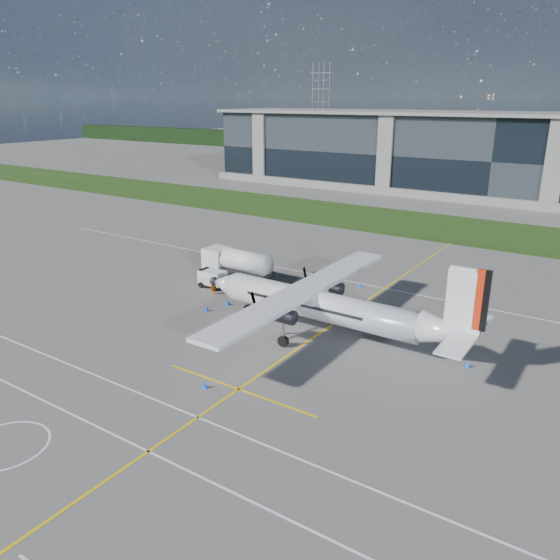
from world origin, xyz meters
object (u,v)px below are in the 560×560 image
Objects in this scene: fuel_tanker_truck at (233,263)px; safety_cone_nose_port at (207,308)px; turboprop_aircraft at (329,291)px; ground_crew_person at (213,286)px; safety_cone_portwing at (205,385)px; baggage_tug at (212,279)px; safety_cone_nose_stbd at (228,302)px; pylon_west at (321,106)px; safety_cone_stbdwing at (360,285)px; safety_cone_tail at (468,364)px.

safety_cone_nose_port is at bearing -65.87° from fuel_tanker_truck.
turboprop_aircraft is 14.35m from ground_crew_person.
baggage_tug is at bearing 128.87° from safety_cone_portwing.
turboprop_aircraft is 50.11× the size of safety_cone_nose_port.
turboprop_aircraft is 50.11× the size of safety_cone_nose_stbd.
pylon_west reaches higher than safety_cone_stbdwing.
safety_cone_portwing is at bearing -89.41° from safety_cone_stbdwing.
safety_cone_nose_port is (3.79, -5.27, -0.61)m from baggage_tug.
baggage_tug reaches higher than safety_cone_nose_port.
pylon_west reaches higher than fuel_tanker_truck.
safety_cone_stbdwing is (-2.84, 11.96, -3.51)m from turboprop_aircraft.
fuel_tanker_truck is 16.77× the size of safety_cone_tail.
turboprop_aircraft is 2.99× the size of fuel_tanker_truck.
ground_crew_person is (1.64, -5.24, -0.67)m from fuel_tanker_truck.
fuel_tanker_truck is (-15.54, 7.37, -2.19)m from turboprop_aircraft.
safety_cone_tail is (26.43, -3.15, -0.61)m from baggage_tug.
baggage_tug reaches higher than safety_cone_portwing.
safety_cone_nose_stbd is (-8.32, 12.79, 0.00)m from safety_cone_portwing.
turboprop_aircraft reaches higher than safety_cone_nose_port.
safety_cone_stbdwing is at bearing 19.86° from fuel_tanker_truck.
safety_cone_portwing is (81.03, -157.11, -14.75)m from pylon_west.
safety_cone_portwing is (12.95, -19.45, -1.32)m from fuel_tanker_truck.
fuel_tanker_truck is at bearing 154.63° from turboprop_aircraft.
baggage_tug reaches higher than safety_cone_tail.
turboprop_aircraft is (83.62, -145.03, -11.24)m from pylon_west.
ground_crew_person reaches higher than safety_cone_portwing.
fuel_tanker_truck is 16.77× the size of safety_cone_nose_stbd.
safety_cone_nose_port is at bearing -63.82° from pylon_west.
fuel_tanker_truck reaches higher than baggage_tug.
baggage_tug is at bearing 50.61° from ground_crew_person.
safety_cone_stbdwing is at bearing 140.76° from safety_cone_tail.
fuel_tanker_truck reaches higher than safety_cone_tail.
pylon_west is 60.00× the size of safety_cone_stbdwing.
fuel_tanker_truck is (68.07, -137.66, -13.43)m from pylon_west.
safety_cone_tail is (26.62, -6.78, -1.32)m from fuel_tanker_truck.
safety_cone_tail is at bearing -0.31° from safety_cone_nose_stbd.
pylon_west reaches higher than safety_cone_nose_port.
fuel_tanker_truck is 2.91× the size of baggage_tug.
turboprop_aircraft reaches higher than fuel_tanker_truck.
fuel_tanker_truck reaches higher than safety_cone_nose_port.
turboprop_aircraft is 12.18m from safety_cone_nose_port.
fuel_tanker_truck is at bearing -160.14° from safety_cone_stbdwing.
safety_cone_stbdwing is at bearing 33.29° from baggage_tug.
turboprop_aircraft is 12.84m from safety_cone_portwing.
pylon_west is 154.16m from fuel_tanker_truck.
safety_cone_portwing and safety_cone_tail have the same top height.
safety_cone_nose_port is 1.00× the size of safety_cone_tail.
turboprop_aircraft is 50.11× the size of safety_cone_portwing.
baggage_tug is 5.41m from safety_cone_nose_stbd.
safety_cone_nose_port is 22.74m from safety_cone_tail.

